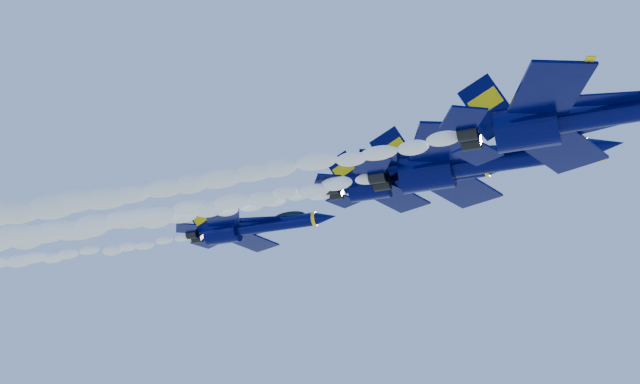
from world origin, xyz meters
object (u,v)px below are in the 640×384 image
(jet_lead, at_px, (587,116))
(jet_third, at_px, (406,179))
(jet_fourth, at_px, (252,227))
(jet_second, at_px, (476,163))

(jet_lead, height_order, jet_third, jet_third)
(jet_fourth, bearing_deg, jet_lead, -38.22)
(jet_lead, relative_size, jet_fourth, 1.13)
(jet_lead, xyz_separation_m, jet_fourth, (-33.93, 26.72, 7.68))
(jet_second, height_order, jet_fourth, jet_fourth)
(jet_second, distance_m, jet_third, 6.58)
(jet_second, relative_size, jet_third, 1.25)
(jet_second, distance_m, jet_fourth, 28.50)
(jet_second, height_order, jet_third, jet_second)
(jet_lead, xyz_separation_m, jet_third, (-15.07, 15.63, 5.11))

